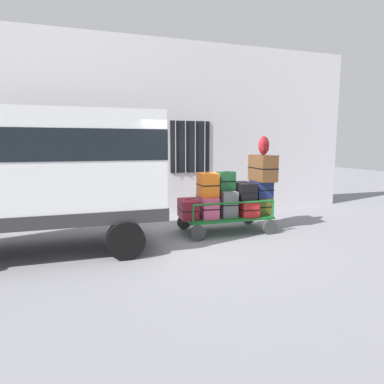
# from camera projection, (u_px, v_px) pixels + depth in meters

# --- Properties ---
(ground_plane) EXTENTS (40.00, 40.00, 0.00)m
(ground_plane) POSITION_uv_depth(u_px,v_px,m) (192.00, 237.00, 7.50)
(ground_plane) COLOR gray
(building_wall) EXTENTS (12.00, 0.38, 5.00)m
(building_wall) POSITION_uv_depth(u_px,v_px,m) (164.00, 130.00, 9.63)
(building_wall) COLOR silver
(building_wall) RESTS_ON ground
(van) EXTENTS (4.45, 2.00, 2.69)m
(van) POSITION_uv_depth(u_px,v_px,m) (42.00, 166.00, 6.26)
(van) COLOR white
(van) RESTS_ON ground
(luggage_cart) EXTENTS (2.11, 1.13, 0.40)m
(luggage_cart) POSITION_uv_depth(u_px,v_px,m) (226.00, 218.00, 7.91)
(luggage_cart) COLOR #146023
(luggage_cart) RESTS_ON ground
(cart_railing) EXTENTS (2.00, 0.99, 0.40)m
(cart_railing) POSITION_uv_depth(u_px,v_px,m) (226.00, 202.00, 7.85)
(cart_railing) COLOR #146023
(cart_railing) RESTS_ON luggage_cart
(suitcase_left_bottom) EXTENTS (0.44, 0.74, 0.43)m
(suitcase_left_bottom) POSITION_uv_depth(u_px,v_px,m) (188.00, 209.00, 7.60)
(suitcase_left_bottom) COLOR maroon
(suitcase_left_bottom) RESTS_ON luggage_cart
(suitcase_midleft_bottom) EXTENTS (0.45, 0.84, 0.48)m
(suitcase_midleft_bottom) POSITION_uv_depth(u_px,v_px,m) (207.00, 207.00, 7.73)
(suitcase_midleft_bottom) COLOR #CC4C72
(suitcase_midleft_bottom) RESTS_ON luggage_cart
(suitcase_midleft_middle) EXTENTS (0.41, 0.50, 0.55)m
(suitcase_midleft_middle) POSITION_uv_depth(u_px,v_px,m) (208.00, 185.00, 7.64)
(suitcase_midleft_middle) COLOR orange
(suitcase_midleft_middle) RESTS_ON suitcase_midleft_bottom
(suitcase_center_bottom) EXTENTS (0.41, 0.74, 0.60)m
(suitcase_center_bottom) POSITION_uv_depth(u_px,v_px,m) (226.00, 203.00, 7.88)
(suitcase_center_bottom) COLOR slate
(suitcase_center_bottom) RESTS_ON luggage_cart
(suitcase_center_middle) EXTENTS (0.41, 0.27, 0.45)m
(suitcase_center_middle) POSITION_uv_depth(u_px,v_px,m) (226.00, 181.00, 7.79)
(suitcase_center_middle) COLOR #194C28
(suitcase_center_middle) RESTS_ON suitcase_center_bottom
(suitcase_midright_bottom) EXTENTS (0.45, 0.89, 0.37)m
(suitcase_midright_bottom) POSITION_uv_depth(u_px,v_px,m) (244.00, 207.00, 7.98)
(suitcase_midright_bottom) COLOR #B21E1E
(suitcase_midright_bottom) RESTS_ON luggage_cart
(suitcase_midright_middle) EXTENTS (0.47, 0.78, 0.41)m
(suitcase_midright_middle) POSITION_uv_depth(u_px,v_px,m) (244.00, 191.00, 7.97)
(suitcase_midright_middle) COLOR black
(suitcase_midright_middle) RESTS_ON suitcase_midright_bottom
(suitcase_right_bottom) EXTENTS (0.41, 0.57, 0.40)m
(suitcase_right_bottom) POSITION_uv_depth(u_px,v_px,m) (261.00, 205.00, 8.14)
(suitcase_right_bottom) COLOR #4C5119
(suitcase_right_bottom) RESTS_ON luggage_cart
(suitcase_right_middle) EXTENTS (0.44, 0.67, 0.40)m
(suitcase_right_middle) POSITION_uv_depth(u_px,v_px,m) (261.00, 189.00, 8.13)
(suitcase_right_middle) COLOR navy
(suitcase_right_middle) RESTS_ON suitcase_right_bottom
(suitcase_right_top) EXTENTS (0.46, 0.86, 0.63)m
(suitcase_right_top) POSITION_uv_depth(u_px,v_px,m) (263.00, 168.00, 8.00)
(suitcase_right_top) COLOR brown
(suitcase_right_top) RESTS_ON suitcase_right_middle
(backpack) EXTENTS (0.27, 0.22, 0.44)m
(backpack) POSITION_uv_depth(u_px,v_px,m) (264.00, 146.00, 7.91)
(backpack) COLOR maroon
(backpack) RESTS_ON suitcase_right_top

